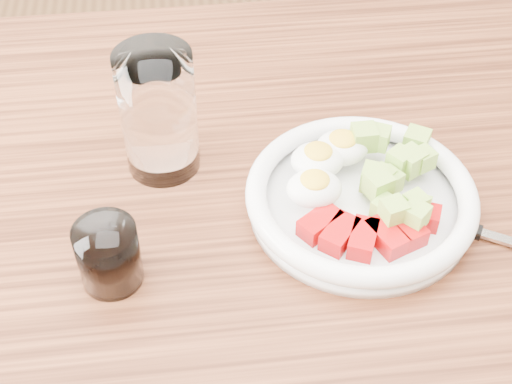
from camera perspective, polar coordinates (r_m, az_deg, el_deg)
dining_table at (r=0.85m, az=0.75°, el=-6.63°), size 1.50×0.90×0.77m
bowl at (r=0.78m, az=8.30°, el=-0.16°), size 0.25×0.25×0.06m
fork at (r=0.79m, az=16.00°, el=-2.70°), size 0.20×0.12×0.01m
water_glass at (r=0.79m, az=-7.81°, el=6.29°), size 0.08×0.08×0.15m
coffee_glass at (r=0.71m, az=-11.71°, el=-4.98°), size 0.06×0.06×0.07m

